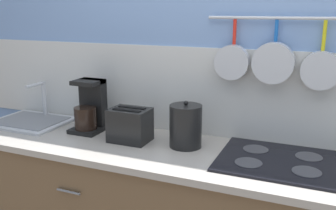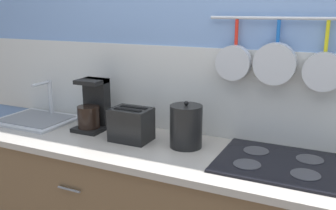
% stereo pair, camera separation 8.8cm
% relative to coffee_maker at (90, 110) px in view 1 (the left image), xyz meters
% --- Properties ---
extents(wall_back, '(7.20, 0.15, 2.60)m').
position_rel_coffee_maker_xyz_m(wall_back, '(0.94, 0.22, 0.23)').
color(wall_back, '#7293C6').
rests_on(wall_back, ground_plane).
extents(countertop, '(3.31, 0.59, 0.03)m').
position_rel_coffee_maker_xyz_m(countertop, '(0.94, -0.11, -0.14)').
color(countertop, '#A59E93').
rests_on(countertop, cabinet_base).
extents(sink_basin, '(0.47, 0.39, 0.24)m').
position_rel_coffee_maker_xyz_m(sink_basin, '(-0.44, -0.02, -0.11)').
color(sink_basin, '#B7BABF').
rests_on(sink_basin, countertop).
extents(coffee_maker, '(0.17, 0.19, 0.31)m').
position_rel_coffee_maker_xyz_m(coffee_maker, '(0.00, 0.00, 0.00)').
color(coffee_maker, black).
rests_on(coffee_maker, countertop).
extents(toaster, '(0.23, 0.16, 0.19)m').
position_rel_coffee_maker_xyz_m(toaster, '(0.31, -0.08, -0.03)').
color(toaster, black).
rests_on(toaster, countertop).
extents(kettle, '(0.17, 0.17, 0.25)m').
position_rel_coffee_maker_xyz_m(kettle, '(0.62, -0.04, -0.01)').
color(kettle, black).
rests_on(kettle, countertop).
extents(cooktop, '(0.57, 0.47, 0.01)m').
position_rel_coffee_maker_xyz_m(cooktop, '(1.11, -0.06, -0.12)').
color(cooktop, black).
rests_on(cooktop, countertop).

